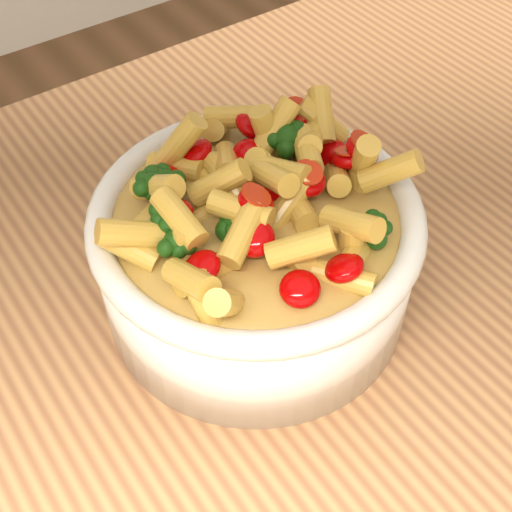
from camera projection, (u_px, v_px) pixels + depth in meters
table at (336, 384)px, 0.62m from camera, size 1.20×0.80×0.90m
serving_bowl at (256, 255)px, 0.52m from camera, size 0.23×0.23×0.10m
pasta_salad at (256, 192)px, 0.47m from camera, size 0.18×0.18×0.04m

